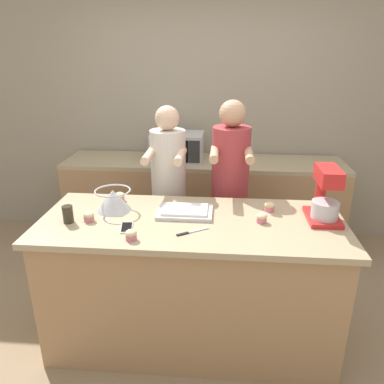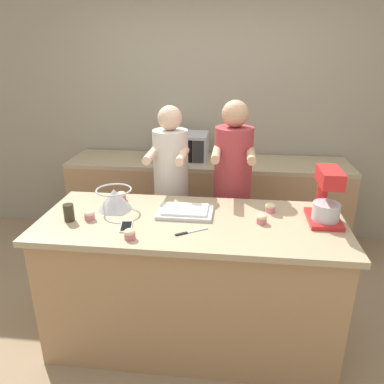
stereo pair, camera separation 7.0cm
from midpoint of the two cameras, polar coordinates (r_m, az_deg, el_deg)
The scene contains 19 objects.
ground_plane at distance 2.96m, azimuth -0.80°, elevation -20.96°, with size 16.00×16.00×0.00m, color #937A5B.
back_wall at distance 4.03m, azimuth 1.64°, elevation 12.05°, with size 10.00×0.06×2.70m.
island_counter at distance 2.67m, azimuth -0.85°, elevation -13.42°, with size 1.98×0.82×0.94m.
back_counter at distance 3.93m, azimuth 1.21°, elevation -1.65°, with size 2.80×0.60×0.92m.
person_left at distance 3.11m, azimuth -4.19°, elevation -0.48°, with size 0.30×0.48×1.57m.
person_right at distance 3.07m, azimuth 5.09°, elevation -0.36°, with size 0.32×0.49×1.62m.
stand_mixer at distance 2.51m, azimuth 18.88°, elevation -0.77°, with size 0.20×0.30×0.36m.
mixing_bowl at distance 2.61m, azimuth -12.66°, elevation -1.12°, with size 0.25×0.25×0.15m.
baking_tray at distance 2.51m, azimuth -1.89°, elevation -2.98°, with size 0.37×0.25×0.04m.
microwave_oven at distance 3.77m, azimuth -2.79°, elevation 6.89°, with size 0.51×0.37×0.27m.
cell_phone at distance 2.36m, azimuth -10.76°, elevation -5.36°, with size 0.10×0.15×0.01m.
drinking_glass at distance 2.52m, azimuth -19.14°, elevation -3.23°, with size 0.07×0.07×0.11m.
knife at distance 2.27m, azimuth -1.08°, elevation -6.13°, with size 0.19×0.13×0.01m.
cupcake_0 at distance 2.42m, azimuth 9.77°, elevation -3.90°, with size 0.07×0.07×0.06m.
cupcake_1 at distance 2.60m, azimuth 10.96°, elevation -2.18°, with size 0.07×0.07×0.06m.
cupcake_2 at distance 2.76m, azimuth 17.76°, elevation -1.50°, with size 0.07×0.07×0.06m.
cupcake_3 at distance 2.21m, azimuth -10.17°, elevation -6.45°, with size 0.07×0.07×0.06m.
cupcake_4 at distance 2.78m, azimuth -11.66°, elevation -0.66°, with size 0.07×0.07×0.06m.
cupcake_5 at distance 2.51m, azimuth -16.23°, elevation -3.61°, with size 0.07×0.07×0.06m.
Camera 1 is at (0.19, -2.19, 1.98)m, focal length 35.00 mm.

